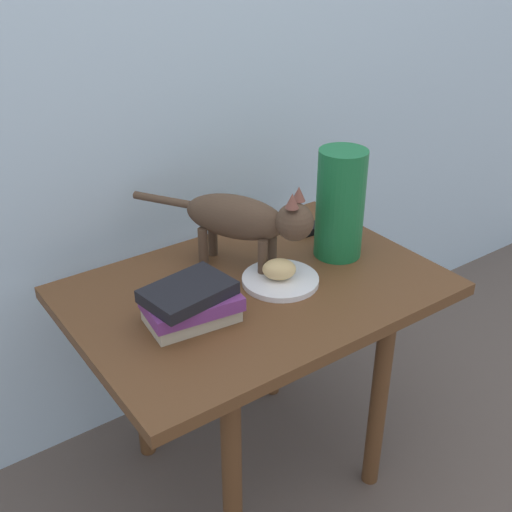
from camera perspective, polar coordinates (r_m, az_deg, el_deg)
The scene contains 9 objects.
ground_plane at distance 1.89m, azimuth -0.00°, elevation -18.12°, with size 6.00×6.00×0.00m, color brown.
back_panel at distance 1.67m, azimuth -8.83°, elevation 18.87°, with size 4.00×0.04×2.20m, color silver.
side_table at distance 1.56m, azimuth -0.00°, elevation -5.16°, with size 0.86×0.60×0.59m.
plate at distance 1.52m, azimuth 2.19°, elevation -2.17°, with size 0.18×0.18×0.01m, color white.
bread_roll at distance 1.50m, azimuth 2.09°, elevation -1.19°, with size 0.08×0.06×0.05m, color #E0BC7A.
cat at distance 1.53m, azimuth -0.86°, elevation 3.32°, with size 0.28×0.42×0.23m.
book_stack at distance 1.37m, azimuth -5.89°, elevation -4.24°, with size 0.21×0.15×0.09m.
green_vase at distance 1.60m, azimuth 7.55°, elevation 4.63°, with size 0.12×0.12×0.28m, color #196B38.
tv_remote at distance 1.78m, azimuth 5.86°, elevation 2.70°, with size 0.15×0.04×0.02m, color black.
Camera 1 is at (-0.75, -1.05, 1.38)m, focal length 44.66 mm.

